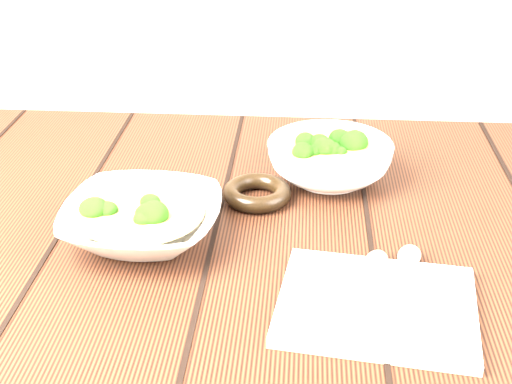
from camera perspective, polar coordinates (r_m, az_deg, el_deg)
The scene contains 7 objects.
table at distance 1.00m, azimuth -1.92°, elevation -9.05°, with size 1.20×0.80×0.75m.
soup_bowl_front at distance 0.91m, azimuth -9.08°, elevation -2.23°, with size 0.21×0.21×0.06m.
soup_bowl_back at distance 1.05m, azimuth 5.91°, elevation 2.62°, with size 0.20×0.20×0.07m.
trivet at distance 0.99m, azimuth 0.08°, elevation -0.06°, with size 0.10×0.10×0.02m, color black.
napkin at distance 0.80m, azimuth 9.62°, elevation -8.94°, with size 0.21×0.17×0.01m, color beige.
spoon_left at distance 0.82m, azimuth 9.19°, elevation -6.74°, with size 0.06×0.17×0.01m.
spoon_right at distance 0.84m, azimuth 11.86°, elevation -6.21°, with size 0.06×0.17×0.01m.
Camera 1 is at (0.09, -0.79, 1.23)m, focal length 50.00 mm.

